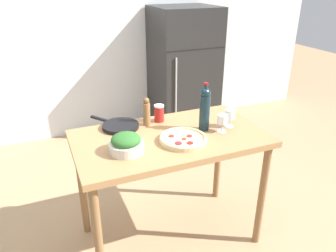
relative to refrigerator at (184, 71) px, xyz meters
name	(u,v)px	position (x,y,z in m)	size (l,w,h in m)	color
ground_plane	(170,235)	(-1.00, -1.90, -0.82)	(14.00, 14.00, 0.00)	tan
wall_back	(99,35)	(-1.00, 0.41, 0.48)	(6.40, 0.06, 2.60)	silver
refrigerator	(184,71)	(0.00, 0.00, 0.00)	(0.79, 0.75, 1.64)	black
prep_counter	(170,149)	(-1.00, -1.90, 0.00)	(1.38, 0.77, 0.94)	#A87A4C
wine_bottle	(205,108)	(-0.73, -1.90, 0.28)	(0.08, 0.08, 0.36)	#142833
wine_glass_near	(222,120)	(-0.63, -1.99, 0.21)	(0.07, 0.07, 0.13)	silver
wine_glass_far	(230,115)	(-0.53, -1.93, 0.21)	(0.07, 0.07, 0.13)	silver
pepper_mill	(147,112)	(-1.09, -1.66, 0.22)	(0.06, 0.06, 0.22)	olive
salad_bowl	(126,144)	(-1.36, -2.01, 0.17)	(0.23, 0.23, 0.13)	silver
homemade_pizza	(183,139)	(-0.95, -2.02, 0.13)	(0.33, 0.33, 0.04)	#DBC189
salt_canister	(159,113)	(-0.98, -1.63, 0.18)	(0.08, 0.08, 0.14)	#B2231E
cast_iron_skillet	(120,126)	(-1.30, -1.63, 0.13)	(0.32, 0.39, 0.03)	black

